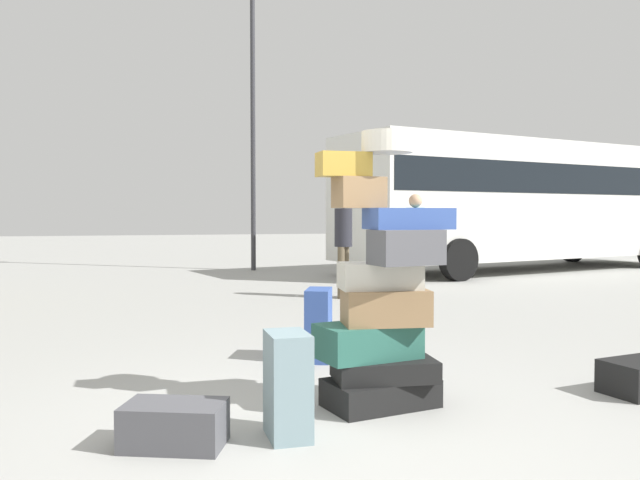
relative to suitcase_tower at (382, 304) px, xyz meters
name	(u,v)px	position (x,y,z in m)	size (l,w,h in m)	color
ground_plane	(345,427)	(-0.39, -0.37, -0.76)	(80.00, 80.00, 0.00)	#9E9E99
suitcase_tower	(382,304)	(0.00, 0.00, 0.00)	(0.97, 0.69, 2.02)	black
suitcase_navy_left_side	(319,325)	(-0.05, 1.59, -0.42)	(0.23, 0.42, 0.70)	#334F99
suitcase_slate_white_trunk	(288,385)	(-0.81, -0.47, -0.43)	(0.25, 0.38, 0.67)	gray
suitcase_charcoal_right_side	(174,425)	(-1.51, -0.45, -0.63)	(0.61, 0.37, 0.27)	#4C4C51
person_bearded_onlooker	(415,237)	(2.58, 5.32, 0.28)	(0.30, 0.33, 1.74)	brown
person_tourist_with_camera	(343,237)	(1.56, 5.98, 0.27)	(0.30, 0.30, 1.73)	brown
parked_bus	(526,197)	(7.63, 10.02, 1.07)	(10.53, 5.00, 3.15)	silver
lamp_post	(253,86)	(0.97, 11.70, 3.83)	(0.36, 0.36, 7.21)	#333338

